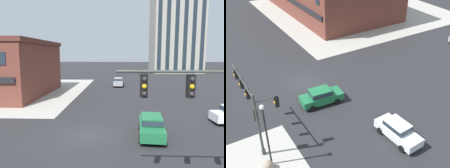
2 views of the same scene
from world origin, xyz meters
TOP-DOWN VIEW (x-y plane):
  - ground_plane at (0.00, 0.00)m, footprint 320.00×320.00m
  - car_main_northbound_near at (4.79, -0.14)m, footprint 2.16×4.53m
  - car_main_southbound_near at (2.05, 25.47)m, footprint 1.97×4.44m

SIDE VIEW (x-z plane):
  - ground_plane at x=0.00m, z-range 0.00..0.00m
  - car_main_northbound_near at x=4.79m, z-range 0.08..1.76m
  - car_main_southbound_near at x=2.05m, z-range 0.08..1.76m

